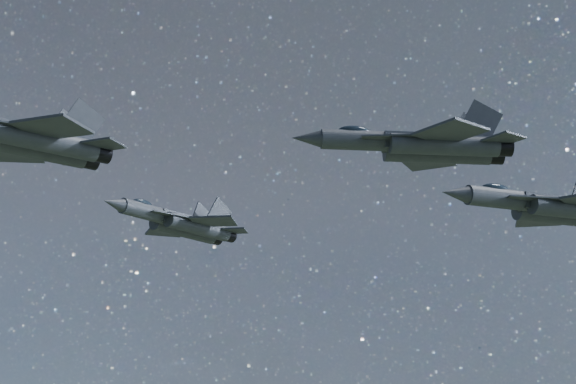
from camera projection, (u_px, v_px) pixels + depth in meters
jet_lead at (17, 136)px, 56.23m from camera, size 16.08×11.19×4.04m
jet_left at (181, 223)px, 90.40m from camera, size 17.59×11.66×4.48m
jet_right at (423, 145)px, 60.61m from camera, size 15.50×10.18×3.98m
jet_slot at (554, 207)px, 73.61m from camera, size 18.76×13.01×4.71m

